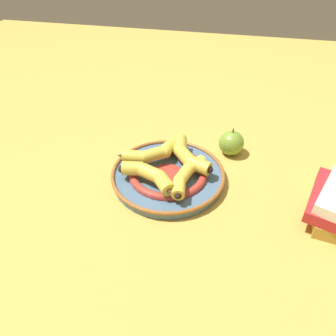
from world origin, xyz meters
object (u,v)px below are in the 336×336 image
at_px(decorative_bowl, 168,175).
at_px(banana_a, 150,176).
at_px(banana_b, 152,153).
at_px(banana_d, 187,175).
at_px(apple, 231,143).
at_px(banana_c, 187,154).

bearing_deg(decorative_bowl, banana_a, 148.97).
relative_size(banana_a, banana_b, 1.06).
xyz_separation_m(banana_d, apple, (0.19, -0.11, -0.02)).
bearing_deg(banana_d, banana_a, -58.84).
height_order(decorative_bowl, banana_d, banana_d).
bearing_deg(banana_d, apple, 166.33).
bearing_deg(banana_d, banana_c, -156.30).
bearing_deg(banana_c, apple, 94.56).
bearing_deg(apple, banana_a, 138.40).
distance_m(decorative_bowl, banana_a, 0.08).
xyz_separation_m(decorative_bowl, banana_c, (0.05, -0.04, 0.04)).
bearing_deg(banana_d, decorative_bowl, -103.72).
distance_m(banana_c, banana_d, 0.09).
bearing_deg(banana_a, banana_b, -55.69).
distance_m(banana_b, banana_c, 0.10).
distance_m(banana_a, banana_d, 0.09).
bearing_deg(banana_b, banana_d, -69.91).
bearing_deg(apple, banana_d, 151.55).
bearing_deg(banana_a, apple, -109.91).
bearing_deg(banana_c, decorative_bowl, -77.05).
relative_size(banana_c, apple, 1.86).
xyz_separation_m(banana_c, apple, (0.11, -0.12, -0.02)).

